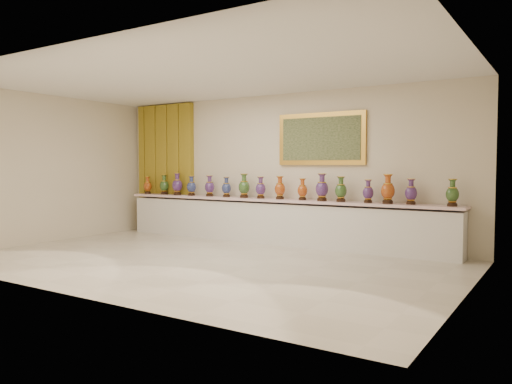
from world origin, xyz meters
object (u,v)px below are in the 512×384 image
(vase_0, at_px, (148,186))
(vase_1, at_px, (164,185))
(vase_2, at_px, (177,185))
(counter, at_px, (273,222))

(vase_0, bearing_deg, vase_1, 7.91)
(vase_0, xyz_separation_m, vase_2, (0.92, 0.01, 0.04))
(counter, xyz_separation_m, vase_1, (-2.94, 0.02, 0.67))
(counter, height_order, vase_2, vase_2)
(vase_0, bearing_deg, vase_2, 0.36)
(vase_1, bearing_deg, vase_0, -172.09)
(vase_1, bearing_deg, vase_2, -7.43)
(counter, height_order, vase_1, vase_1)
(counter, bearing_deg, vase_2, -179.12)
(vase_0, relative_size, vase_2, 0.81)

